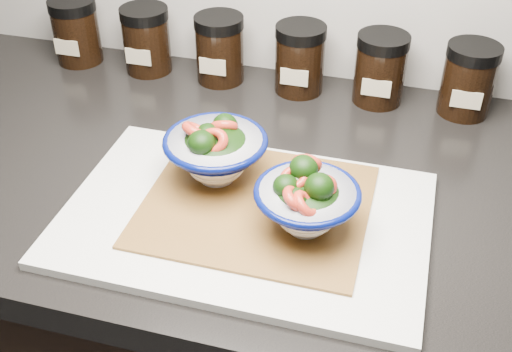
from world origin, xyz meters
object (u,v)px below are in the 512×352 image
(bowl_left, at_px, (215,151))
(bowl_right, at_px, (306,201))
(spice_jar_d, at_px, (300,59))
(cutting_board, at_px, (245,218))
(spice_jar_c, at_px, (220,49))
(spice_jar_f, at_px, (468,80))
(spice_jar_b, at_px, (147,40))
(spice_jar_e, at_px, (380,69))
(spice_jar_a, at_px, (76,31))

(bowl_left, xyz_separation_m, bowl_right, (0.13, -0.07, -0.00))
(spice_jar_d, bearing_deg, cutting_board, -88.53)
(spice_jar_c, xyz_separation_m, spice_jar_f, (0.40, 0.00, 0.00))
(bowl_right, distance_m, spice_jar_b, 0.50)
(spice_jar_d, bearing_deg, spice_jar_e, 0.00)
(spice_jar_e, distance_m, spice_jar_f, 0.13)
(spice_jar_e, bearing_deg, spice_jar_f, 0.00)
(spice_jar_e, bearing_deg, spice_jar_d, 180.00)
(bowl_left, relative_size, spice_jar_f, 1.20)
(spice_jar_e, bearing_deg, cutting_board, -109.16)
(cutting_board, relative_size, spice_jar_d, 3.98)
(spice_jar_a, distance_m, spice_jar_e, 0.53)
(spice_jar_a, height_order, spice_jar_c, same)
(spice_jar_c, bearing_deg, spice_jar_d, 0.00)
(spice_jar_a, bearing_deg, spice_jar_e, 0.00)
(bowl_right, bearing_deg, spice_jar_b, 134.92)
(spice_jar_d, distance_m, spice_jar_e, 0.13)
(bowl_right, bearing_deg, bowl_left, 153.35)
(bowl_right, distance_m, spice_jar_d, 0.37)
(spice_jar_e, relative_size, spice_jar_f, 1.00)
(spice_jar_f, bearing_deg, spice_jar_b, 180.00)
(bowl_right, distance_m, spice_jar_f, 0.40)
(bowl_right, distance_m, spice_jar_a, 0.60)
(spice_jar_b, relative_size, spice_jar_c, 1.00)
(bowl_left, height_order, spice_jar_f, spice_jar_f)
(spice_jar_c, bearing_deg, bowl_left, -72.89)
(spice_jar_a, bearing_deg, spice_jar_c, 0.00)
(spice_jar_e, bearing_deg, bowl_right, -97.02)
(spice_jar_e, bearing_deg, spice_jar_b, 180.00)
(bowl_left, bearing_deg, spice_jar_f, 42.69)
(spice_jar_a, relative_size, spice_jar_b, 1.00)
(spice_jar_f, bearing_deg, bowl_left, -137.31)
(bowl_right, bearing_deg, spice_jar_d, 103.61)
(bowl_right, bearing_deg, spice_jar_a, 143.93)
(spice_jar_d, relative_size, spice_jar_f, 1.00)
(spice_jar_a, xyz_separation_m, spice_jar_c, (0.27, 0.00, 0.00))
(bowl_right, xyz_separation_m, spice_jar_d, (-0.09, 0.36, 0.00))
(cutting_board, relative_size, spice_jar_a, 3.98)
(spice_jar_a, xyz_separation_m, spice_jar_d, (0.40, 0.00, 0.00))
(spice_jar_a, height_order, spice_jar_f, same)
(spice_jar_a, xyz_separation_m, spice_jar_e, (0.53, 0.00, 0.00))
(spice_jar_a, bearing_deg, spice_jar_b, 0.00)
(spice_jar_e, bearing_deg, spice_jar_c, 180.00)
(spice_jar_c, height_order, spice_jar_d, same)
(spice_jar_b, bearing_deg, spice_jar_d, 0.00)
(spice_jar_b, bearing_deg, spice_jar_e, 0.00)
(cutting_board, relative_size, spice_jar_b, 3.98)
(cutting_board, height_order, spice_jar_a, spice_jar_a)
(bowl_right, height_order, spice_jar_e, spice_jar_e)
(cutting_board, bearing_deg, spice_jar_d, 91.47)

